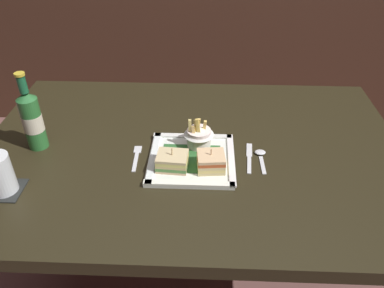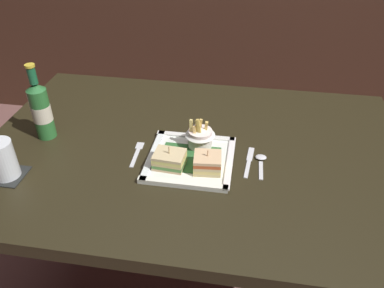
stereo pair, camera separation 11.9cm
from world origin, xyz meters
name	(u,v)px [view 1 (the left image)]	position (x,y,z in m)	size (l,w,h in m)	color
ground_plane	(192,283)	(0.00, 0.00, 0.00)	(6.00, 6.00, 0.00)	brown
dining_table	(192,172)	(0.00, 0.00, 0.63)	(1.39, 0.94, 0.73)	black
square_plate	(192,159)	(0.00, -0.07, 0.74)	(0.26, 0.26, 0.02)	white
sandwich_half_left	(172,161)	(-0.05, -0.12, 0.77)	(0.10, 0.08, 0.07)	#D5B085
sandwich_half_right	(211,162)	(0.06, -0.12, 0.77)	(0.09, 0.08, 0.07)	#D7BF81
fries_cup	(199,135)	(0.02, 0.00, 0.79)	(0.10, 0.10, 0.11)	white
beer_bottle	(32,119)	(-0.50, -0.01, 0.84)	(0.06, 0.06, 0.26)	#2C6F32
drink_coaster	(5,190)	(-0.52, -0.23, 0.74)	(0.10, 0.10, 0.00)	black
water_glass	(0,176)	(-0.52, -0.23, 0.79)	(0.08, 0.08, 0.12)	silver
fork	(136,157)	(-0.17, -0.06, 0.73)	(0.03, 0.13, 0.00)	silver
knife	(249,157)	(0.18, -0.04, 0.73)	(0.03, 0.16, 0.00)	silver
spoon	(261,155)	(0.22, -0.04, 0.74)	(0.03, 0.12, 0.01)	silver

